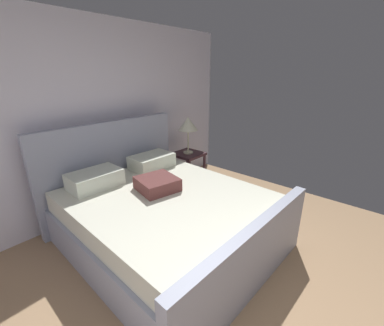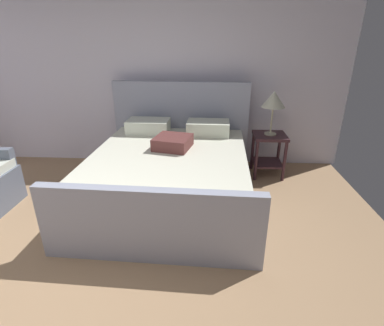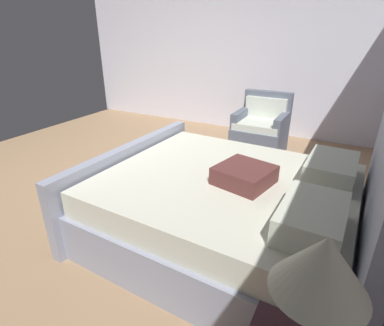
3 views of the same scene
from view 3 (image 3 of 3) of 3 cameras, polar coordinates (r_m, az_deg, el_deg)
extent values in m
cube|color=#A5815D|center=(3.89, -12.78, -3.54)|extent=(5.61, 5.63, 0.02)
cube|color=white|center=(5.93, 5.13, 19.01)|extent=(0.12, 5.75, 2.50)
cube|color=#999FB4|center=(2.73, 6.27, -10.66)|extent=(1.89, 2.09, 0.40)
cube|color=#999FB4|center=(2.36, 31.14, -7.95)|extent=(1.94, 0.17, 1.27)
cube|color=#999FB4|center=(3.16, -11.38, -2.66)|extent=(1.94, 0.17, 0.71)
cube|color=silver|center=(2.57, 6.57, -4.95)|extent=(1.80, 2.03, 0.22)
cube|color=silver|center=(2.69, 24.83, -0.99)|extent=(0.57, 0.38, 0.18)
cube|color=silver|center=(1.97, 21.74, -9.68)|extent=(0.57, 0.38, 0.18)
cube|color=brown|center=(2.42, 9.86, -2.24)|extent=(0.48, 0.48, 0.14)
cone|color=beige|center=(1.05, 23.51, -17.24)|extent=(0.31, 0.31, 0.21)
cube|color=slate|center=(4.69, 12.54, 4.19)|extent=(0.72, 0.72, 0.42)
cube|color=silver|center=(4.61, 12.82, 7.23)|extent=(0.66, 0.66, 0.10)
cube|color=slate|center=(4.85, 14.10, 10.26)|extent=(0.12, 0.72, 0.48)
cube|color=silver|center=(4.77, 13.77, 9.78)|extent=(0.10, 0.61, 0.36)
cube|color=slate|center=(4.68, 9.23, 8.54)|extent=(0.65, 0.10, 0.22)
cube|color=slate|center=(4.52, 16.67, 7.31)|extent=(0.65, 0.10, 0.22)
camera|label=1|loc=(4.56, -7.10, 25.21)|focal=23.58mm
camera|label=2|loc=(4.28, -41.55, 19.50)|focal=27.74mm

